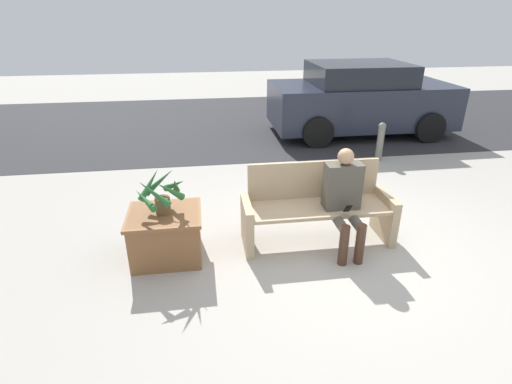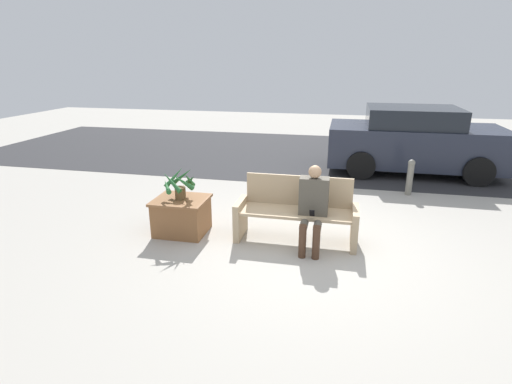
{
  "view_description": "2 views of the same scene",
  "coord_description": "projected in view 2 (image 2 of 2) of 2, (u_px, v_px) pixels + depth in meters",
  "views": [
    {
      "loc": [
        -1.57,
        -3.72,
        2.57
      ],
      "look_at": [
        -0.95,
        0.54,
        0.6
      ],
      "focal_mm": 28.0,
      "sensor_mm": 36.0,
      "label": 1
    },
    {
      "loc": [
        0.34,
        -5.13,
        2.58
      ],
      "look_at": [
        -0.87,
        0.4,
        0.69
      ],
      "focal_mm": 28.0,
      "sensor_mm": 36.0,
      "label": 2
    }
  ],
  "objects": [
    {
      "name": "ground_plane",
      "position": [
        310.0,
        251.0,
        5.64
      ],
      "size": [
        30.0,
        30.0,
        0.0
      ],
      "primitive_type": "plane",
      "color": "#ADA89E"
    },
    {
      "name": "road_surface",
      "position": [
        329.0,
        155.0,
        11.28
      ],
      "size": [
        20.0,
        6.0,
        0.01
      ],
      "primitive_type": "cube",
      "color": "#2D2D30",
      "rests_on": "ground_plane"
    },
    {
      "name": "bench",
      "position": [
        297.0,
        212.0,
        5.89
      ],
      "size": [
        1.78,
        0.58,
        0.94
      ],
      "color": "tan",
      "rests_on": "ground_plane"
    },
    {
      "name": "person_seated",
      "position": [
        313.0,
        204.0,
        5.58
      ],
      "size": [
        0.41,
        0.62,
        1.19
      ],
      "color": "#4C473D",
      "rests_on": "ground_plane"
    },
    {
      "name": "planter_box",
      "position": [
        182.0,
        215.0,
        6.16
      ],
      "size": [
        0.8,
        0.7,
        0.56
      ],
      "color": "brown",
      "rests_on": "ground_plane"
    },
    {
      "name": "potted_plant",
      "position": [
        180.0,
        183.0,
        6.0
      ],
      "size": [
        0.59,
        0.58,
        0.47
      ],
      "color": "brown",
      "rests_on": "planter_box"
    },
    {
      "name": "parked_car",
      "position": [
        413.0,
        141.0,
        9.39
      ],
      "size": [
        3.91,
        1.98,
        1.54
      ],
      "color": "#232838",
      "rests_on": "ground_plane"
    },
    {
      "name": "bollard_post",
      "position": [
        410.0,
        176.0,
        7.88
      ],
      "size": [
        0.14,
        0.14,
        0.72
      ],
      "color": "slate",
      "rests_on": "ground_plane"
    }
  ]
}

